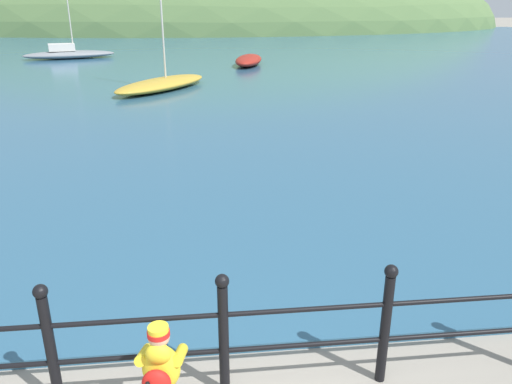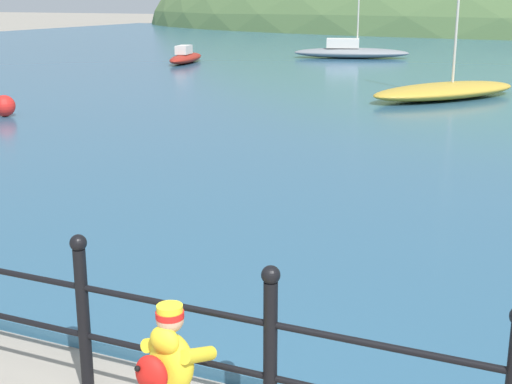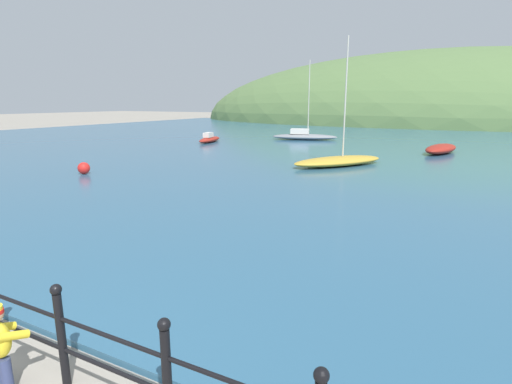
{
  "view_description": "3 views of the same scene",
  "coord_description": "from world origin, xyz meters",
  "px_view_note": "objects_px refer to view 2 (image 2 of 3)",
  "views": [
    {
      "loc": [
        0.14,
        -2.07,
        3.3
      ],
      "look_at": [
        0.82,
        4.08,
        0.92
      ],
      "focal_mm": 35.0,
      "sensor_mm": 36.0,
      "label": 1
    },
    {
      "loc": [
        1.82,
        -2.24,
        2.79
      ],
      "look_at": [
        -1.14,
        4.41,
        0.78
      ],
      "focal_mm": 50.0,
      "sensor_mm": 36.0,
      "label": 2
    },
    {
      "loc": [
        3.87,
        -0.92,
        3.06
      ],
      "look_at": [
        -0.3,
        7.08,
        1.01
      ],
      "focal_mm": 28.0,
      "sensor_mm": 36.0,
      "label": 3
    }
  ],
  "objects_px": {
    "child_in_coat": "(170,367)",
    "mooring_buoy": "(4,106)",
    "boat_green_fishing": "(350,51)",
    "boat_nearest_quay": "(186,57)",
    "boat_far_left": "(446,90)"
  },
  "relations": [
    {
      "from": "child_in_coat",
      "to": "boat_far_left",
      "type": "height_order",
      "value": "boat_far_left"
    },
    {
      "from": "boat_far_left",
      "to": "mooring_buoy",
      "type": "distance_m",
      "value": 11.35
    },
    {
      "from": "boat_green_fishing",
      "to": "mooring_buoy",
      "type": "bearing_deg",
      "value": -97.92
    },
    {
      "from": "boat_green_fishing",
      "to": "boat_far_left",
      "type": "distance_m",
      "value": 13.18
    },
    {
      "from": "boat_green_fishing",
      "to": "boat_nearest_quay",
      "type": "height_order",
      "value": "boat_green_fishing"
    },
    {
      "from": "boat_nearest_quay",
      "to": "child_in_coat",
      "type": "bearing_deg",
      "value": -60.78
    },
    {
      "from": "child_in_coat",
      "to": "mooring_buoy",
      "type": "xyz_separation_m",
      "value": [
        -9.87,
        9.22,
        -0.26
      ]
    },
    {
      "from": "boat_nearest_quay",
      "to": "mooring_buoy",
      "type": "height_order",
      "value": "boat_nearest_quay"
    },
    {
      "from": "boat_far_left",
      "to": "boat_nearest_quay",
      "type": "xyz_separation_m",
      "value": [
        -11.71,
        6.47,
        0.0
      ]
    },
    {
      "from": "boat_green_fishing",
      "to": "mooring_buoy",
      "type": "xyz_separation_m",
      "value": [
        -2.62,
        -18.82,
        -0.05
      ]
    },
    {
      "from": "boat_green_fishing",
      "to": "boat_nearest_quay",
      "type": "xyz_separation_m",
      "value": [
        -5.53,
        -5.18,
        -0.06
      ]
    },
    {
      "from": "boat_nearest_quay",
      "to": "mooring_buoy",
      "type": "bearing_deg",
      "value": -77.94
    },
    {
      "from": "boat_nearest_quay",
      "to": "mooring_buoy",
      "type": "xyz_separation_m",
      "value": [
        2.92,
        -13.64,
        0.01
      ]
    },
    {
      "from": "boat_green_fishing",
      "to": "boat_far_left",
      "type": "relative_size",
      "value": 1.04
    },
    {
      "from": "boat_green_fishing",
      "to": "boat_far_left",
      "type": "bearing_deg",
      "value": -62.08
    }
  ]
}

